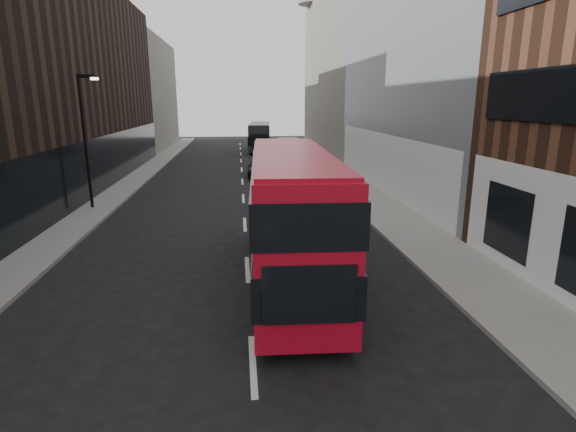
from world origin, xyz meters
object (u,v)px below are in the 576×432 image
object	(u,v)px
car_c	(260,167)
grey_bus	(260,136)
red_bus	(292,211)
car_a	(302,193)
street_lamp	(86,133)
car_b	(314,188)

from	to	relation	value
car_c	grey_bus	bearing A→B (deg)	88.42
red_bus	car_a	bearing A→B (deg)	82.71
street_lamp	red_bus	bearing A→B (deg)	-48.83
car_b	grey_bus	bearing A→B (deg)	88.81
street_lamp	car_b	world-z (taller)	street_lamp
car_c	car_a	bearing A→B (deg)	-78.70
car_a	grey_bus	bearing A→B (deg)	91.99
street_lamp	car_a	size ratio (longest dim) A/B	1.70
red_bus	car_c	world-z (taller)	red_bus
red_bus	grey_bus	xyz separation A→B (m)	(0.83, 39.46, -0.61)
street_lamp	car_c	distance (m)	14.57
car_a	car_c	world-z (taller)	same
street_lamp	car_a	xyz separation A→B (m)	(11.55, -0.24, -3.48)
car_b	car_a	bearing A→B (deg)	-126.29
red_bus	car_b	xyz separation A→B (m)	(2.80, 12.38, -1.70)
grey_bus	car_b	xyz separation A→B (m)	(1.97, -27.08, -1.09)
street_lamp	car_c	bearing A→B (deg)	46.97
grey_bus	car_a	xyz separation A→B (m)	(1.04, -28.63, -1.06)
street_lamp	car_a	world-z (taller)	street_lamp
street_lamp	red_bus	world-z (taller)	street_lamp
car_a	red_bus	bearing A→B (deg)	-99.89
grey_bus	car_a	bearing A→B (deg)	-84.12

